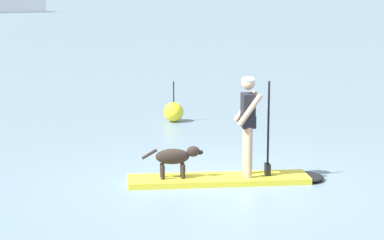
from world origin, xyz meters
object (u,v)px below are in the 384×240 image
paddleboard (232,179)px  dog (176,157)px  person_paddler (249,118)px  marker_buoy (174,112)px

paddleboard → dog: 1.03m
person_paddler → marker_buoy: bearing=77.7°
paddleboard → person_paddler: person_paddler is taller
dog → person_paddler: bearing=-20.4°
person_paddler → marker_buoy: (1.19, 5.47, -0.84)m
paddleboard → person_paddler: (0.26, -0.10, 1.03)m
person_paddler → paddleboard: bearing=159.6°
person_paddler → marker_buoy: 5.66m
paddleboard → dog: size_ratio=3.38×
dog → paddleboard: bearing=-20.4°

